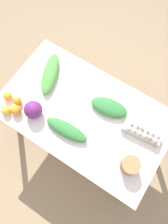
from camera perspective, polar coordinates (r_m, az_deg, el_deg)
The scene contains 12 objects.
ground_plane at distance 2.43m, azimuth 0.00°, elevation -5.97°, with size 8.00×8.00×0.00m, color #937A5B.
dining_table at distance 1.84m, azimuth 0.00°, elevation -1.25°, with size 1.37×0.82×0.72m.
cabbage_purple at distance 1.72m, azimuth -13.14°, elevation 0.56°, with size 0.14×0.14×0.14m, color #6B2366.
egg_carton at distance 1.71m, azimuth 14.87°, elevation -5.15°, with size 0.31×0.12×0.09m.
paper_bag at distance 1.62m, azimuth 11.92°, elevation -13.48°, with size 0.13×0.13×0.12m, color #997047.
greens_bunch_kale at distance 1.74m, azimuth 6.56°, elevation 1.23°, with size 0.30×0.15×0.07m, color #337538.
greens_bunch_chard at distance 1.88m, azimuth -8.81°, elevation 9.90°, with size 0.40×0.12×0.07m, color #4C933D.
greens_bunch_beet_tops at distance 1.67m, azimuth -4.57°, elevation -4.67°, with size 0.35×0.11×0.07m, color #337538.
orange_0 at distance 1.82m, azimuth -19.77°, elevation 0.36°, with size 0.07×0.07×0.07m, color #F9A833.
orange_1 at distance 1.87m, azimuth -19.32°, elevation 3.95°, with size 0.07×0.07×0.07m, color orange.
orange_2 at distance 1.79m, azimuth -17.35°, elevation 0.48°, with size 0.08×0.08×0.08m, color orange.
orange_3 at distance 1.83m, azimuth -17.00°, elevation 2.78°, with size 0.07×0.07×0.07m, color orange.
Camera 1 is at (0.32, -0.50, 2.36)m, focal length 35.00 mm.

